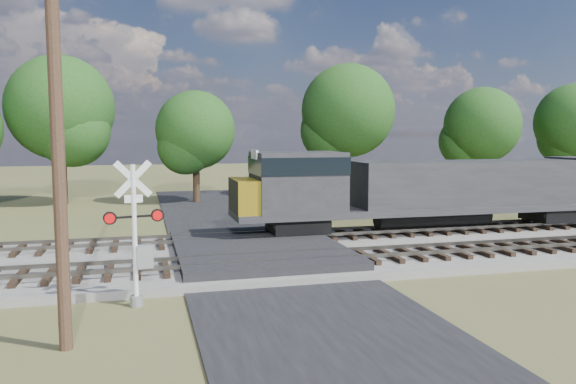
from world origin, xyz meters
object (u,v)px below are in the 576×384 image
object	(u,v)px
crossing_signal_far	(298,196)
equipment_shed	(370,189)
utility_pole	(58,142)
crossing_signal_near	(138,246)

from	to	relation	value
crossing_signal_far	equipment_shed	xyz separation A→B (m)	(6.13, 3.76, -0.03)
utility_pole	crossing_signal_near	bearing A→B (deg)	80.12
utility_pole	crossing_signal_far	bearing A→B (deg)	76.38
crossing_signal_near	crossing_signal_far	size ratio (longest dim) A/B	1.12
crossing_signal_far	utility_pole	bearing A→B (deg)	60.38
crossing_signal_near	crossing_signal_far	world-z (taller)	crossing_signal_near
crossing_signal_far	equipment_shed	size ratio (longest dim) A/B	0.71
crossing_signal_far	utility_pole	xyz separation A→B (m)	(-10.82, -17.15, 3.45)
crossing_signal_near	utility_pole	world-z (taller)	utility_pole
crossing_signal_far	utility_pole	world-z (taller)	utility_pole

